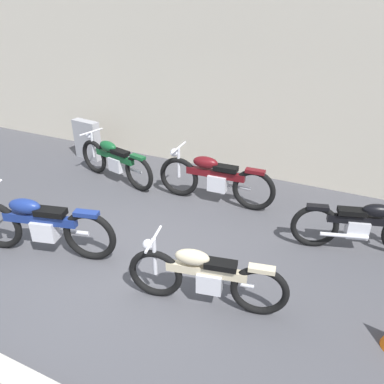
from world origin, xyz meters
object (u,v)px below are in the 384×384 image
Objects in this scene: motorcycle_cream at (205,276)px; motorcycle_black at (362,225)px; motorcycle_green at (115,161)px; motorcycle_maroon at (214,179)px; motorcycle_blue at (40,225)px; stone_marker at (87,140)px.

motorcycle_cream is 1.00× the size of motorcycle_black.
motorcycle_black is at bearing -172.03° from motorcycle_green.
motorcycle_blue is at bearing 53.32° from motorcycle_maroon.
motorcycle_green is (-2.12, -0.03, -0.03)m from motorcycle_maroon.
motorcycle_maroon is at bearing 153.50° from motorcycle_black.
motorcycle_blue is 2.96m from motorcycle_maroon.
stone_marker is 0.46× the size of motorcycle_black.
motorcycle_cream is (4.26, -3.11, -0.02)m from stone_marker.
stone_marker is 5.27m from motorcycle_cream.
stone_marker is 5.97m from motorcycle_black.
stone_marker reaches higher than motorcycle_cream.
motorcycle_maroon is 2.52m from motorcycle_black.
stone_marker is 0.41× the size of motorcycle_maroon.
motorcycle_green is at bearing 158.40° from motorcycle_black.
motorcycle_blue is 1.13× the size of motorcycle_cream.
stone_marker is 3.62m from motorcycle_blue.
motorcycle_black is (5.86, -1.13, -0.01)m from stone_marker.
motorcycle_black is (4.11, 2.03, -0.05)m from motorcycle_blue.
motorcycle_maroon is 1.08× the size of motorcycle_green.
motorcycle_blue is 2.51m from motorcycle_cream.
motorcycle_blue is 1.08× the size of motorcycle_green.
stone_marker is at bearing -14.79° from motorcycle_maroon.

